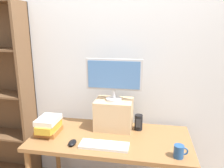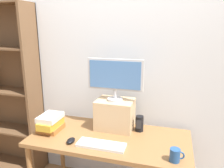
# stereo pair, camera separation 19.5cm
# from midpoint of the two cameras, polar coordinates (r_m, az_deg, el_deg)

# --- Properties ---
(back_wall) EXTENTS (7.00, 0.08, 2.60)m
(back_wall) POSITION_cam_midpoint_polar(r_m,az_deg,el_deg) (2.27, -0.88, 4.71)
(back_wall) COLOR silver
(back_wall) RESTS_ON ground_plane
(desk) EXTENTS (1.44, 0.68, 0.72)m
(desk) POSITION_cam_midpoint_polar(r_m,az_deg,el_deg) (2.09, -3.18, -15.45)
(desk) COLOR olive
(desk) RESTS_ON ground_plane
(riser_box) EXTENTS (0.36, 0.27, 0.29)m
(riser_box) POSITION_cam_midpoint_polar(r_m,az_deg,el_deg) (2.15, -2.08, -7.92)
(riser_box) COLOR tan
(riser_box) RESTS_ON desk
(computer_monitor) EXTENTS (0.53, 0.15, 0.40)m
(computer_monitor) POSITION_cam_midpoint_polar(r_m,az_deg,el_deg) (2.04, -2.18, 1.95)
(computer_monitor) COLOR #B7B7BA
(computer_monitor) RESTS_ON riser_box
(keyboard) EXTENTS (0.41, 0.14, 0.02)m
(keyboard) POSITION_cam_midpoint_polar(r_m,az_deg,el_deg) (1.90, -5.10, -15.73)
(keyboard) COLOR silver
(keyboard) RESTS_ON desk
(computer_mouse) EXTENTS (0.06, 0.10, 0.04)m
(computer_mouse) POSITION_cam_midpoint_polar(r_m,az_deg,el_deg) (1.97, -13.21, -14.77)
(computer_mouse) COLOR black
(computer_mouse) RESTS_ON desk
(book_stack) EXTENTS (0.20, 0.26, 0.16)m
(book_stack) POSITION_cam_midpoint_polar(r_m,az_deg,el_deg) (2.18, -18.75, -10.33)
(book_stack) COLOR #AD662D
(book_stack) RESTS_ON desk
(coffee_mug) EXTENTS (0.11, 0.08, 0.10)m
(coffee_mug) POSITION_cam_midpoint_polar(r_m,az_deg,el_deg) (1.79, 14.07, -16.78)
(coffee_mug) COLOR #234C84
(coffee_mug) RESTS_ON desk
(desk_speaker) EXTENTS (0.08, 0.08, 0.15)m
(desk_speaker) POSITION_cam_midpoint_polar(r_m,az_deg,el_deg) (2.15, 4.35, -10.03)
(desk_speaker) COLOR black
(desk_speaker) RESTS_ON desk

